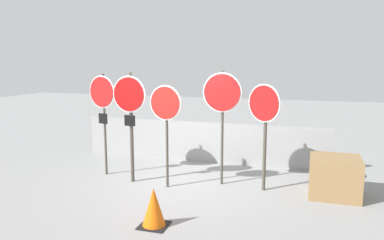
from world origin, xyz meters
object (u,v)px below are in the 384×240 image
object	(u,v)px
stop_sign_0	(103,100)
stop_sign_4	(264,114)
stop_sign_1	(130,107)
storage_crate	(335,177)
traffic_cone_0	(154,207)
stop_sign_3	(222,100)
stop_sign_2	(166,111)

from	to	relation	value
stop_sign_0	stop_sign_4	size ratio (longest dim) A/B	1.07
stop_sign_1	storage_crate	distance (m)	4.56
stop_sign_1	stop_sign_4	bearing A→B (deg)	10.54
stop_sign_4	traffic_cone_0	size ratio (longest dim) A/B	3.43
stop_sign_0	traffic_cone_0	world-z (taller)	stop_sign_0
stop_sign_3	stop_sign_0	bearing A→B (deg)	-177.01
stop_sign_1	stop_sign_3	xyz separation A→B (m)	(1.99, 0.44, 0.18)
stop_sign_1	traffic_cone_0	size ratio (longest dim) A/B	3.77
stop_sign_0	stop_sign_2	distance (m)	1.82
stop_sign_0	stop_sign_1	world-z (taller)	stop_sign_1
traffic_cone_0	storage_crate	distance (m)	3.81
stop_sign_1	stop_sign_4	size ratio (longest dim) A/B	1.10
traffic_cone_0	storage_crate	xyz separation A→B (m)	(2.93, 2.44, 0.08)
stop_sign_1	stop_sign_2	world-z (taller)	stop_sign_1
stop_sign_1	traffic_cone_0	xyz separation A→B (m)	(1.41, -1.98, -1.40)
stop_sign_2	stop_sign_3	xyz separation A→B (m)	(1.09, 0.54, 0.21)
stop_sign_0	traffic_cone_0	bearing A→B (deg)	-32.29
stop_sign_3	storage_crate	xyz separation A→B (m)	(2.36, 0.02, -1.50)
stop_sign_2	stop_sign_3	distance (m)	1.24
stop_sign_4	traffic_cone_0	xyz separation A→B (m)	(-1.50, -2.31, -1.31)
stop_sign_0	storage_crate	xyz separation A→B (m)	(5.22, 0.14, -1.41)
stop_sign_2	stop_sign_4	bearing A→B (deg)	20.12
stop_sign_2	traffic_cone_0	distance (m)	2.37
stop_sign_2	traffic_cone_0	xyz separation A→B (m)	(0.52, -1.87, -1.36)
stop_sign_0	stop_sign_1	distance (m)	0.94
stop_sign_0	stop_sign_1	bearing A→B (deg)	-7.22
stop_sign_4	stop_sign_0	bearing A→B (deg)	-149.91
stop_sign_4	storage_crate	xyz separation A→B (m)	(1.44, 0.13, -1.24)
stop_sign_0	traffic_cone_0	xyz separation A→B (m)	(2.29, -2.29, -1.49)
stop_sign_3	storage_crate	distance (m)	2.79
stop_sign_3	traffic_cone_0	size ratio (longest dim) A/B	3.81
stop_sign_3	storage_crate	world-z (taller)	stop_sign_3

